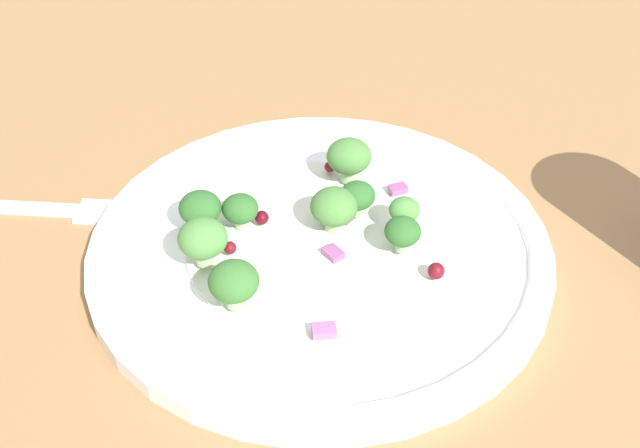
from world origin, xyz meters
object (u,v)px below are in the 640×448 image
object	(u,v)px
plate	(320,247)
broccoli_floret_2	(240,207)
broccoli_floret_0	(203,239)
broccoli_floret_1	(359,192)
fork	(11,206)

from	to	relation	value
plate	broccoli_floret_2	size ratio (longest dim) A/B	12.37
broccoli_floret_0	broccoli_floret_2	world-z (taller)	broccoli_floret_0
broccoli_floret_0	broccoli_floret_1	distance (cm)	10.43
plate	broccoli_floret_2	world-z (taller)	broccoli_floret_2
plate	broccoli_floret_0	world-z (taller)	broccoli_floret_0
broccoli_floret_0	fork	world-z (taller)	broccoli_floret_0
broccoli_floret_2	fork	world-z (taller)	broccoli_floret_2
broccoli_floret_2	fork	size ratio (longest dim) A/B	0.12
plate	fork	xyz separation A→B (cm)	(-7.09, -19.93, -0.61)
broccoli_floret_0	broccoli_floret_1	size ratio (longest dim) A/B	1.30
plate	broccoli_floret_2	bearing A→B (deg)	-113.19
broccoli_floret_2	plate	bearing A→B (deg)	66.81
broccoli_floret_0	broccoli_floret_1	world-z (taller)	broccoli_floret_0
plate	broccoli_floret_0	xyz separation A→B (cm)	(1.59, -6.98, 2.68)
plate	broccoli_floret_1	size ratio (longest dim) A/B	12.66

